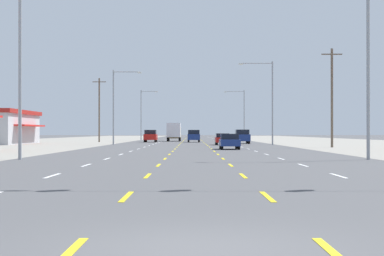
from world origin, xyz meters
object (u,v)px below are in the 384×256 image
object	(u,v)px
suv_far_left_far	(150,136)
box_truck_inner_left_farther	(174,131)
suv_center_turn_midfar	(194,136)
suv_far_right_mid	(242,136)
sedan_inner_right_near	(222,139)
streetlight_left_row_2	(142,112)
streetlight_right_row_2	(242,111)
streetlight_left_row_0	(28,55)
streetlight_left_row_1	(116,102)
streetlight_right_row_0	(362,57)
sedan_inner_right_nearest	(229,141)
streetlight_right_row_1	(269,97)

from	to	relation	value
suv_far_left_far	box_truck_inner_left_farther	size ratio (longest dim) A/B	0.68
suv_center_turn_midfar	box_truck_inner_left_farther	distance (m)	11.46
suv_far_left_far	suv_far_right_mid	bearing A→B (deg)	-45.35
sedan_inner_right_near	streetlight_left_row_2	distance (m)	46.63
sedan_inner_right_near	streetlight_right_row_2	size ratio (longest dim) A/B	0.45
suv_far_right_mid	streetlight_left_row_0	bearing A→B (deg)	-107.62
suv_far_right_mid	suv_center_turn_midfar	distance (m)	14.92
box_truck_inner_left_farther	streetlight_left_row_1	bearing A→B (deg)	-101.20
suv_far_right_mid	suv_center_turn_midfar	world-z (taller)	same
streetlight_left_row_1	suv_center_turn_midfar	bearing A→B (deg)	65.28
suv_center_turn_midfar	box_truck_inner_left_farther	size ratio (longest dim) A/B	0.68
box_truck_inner_left_farther	streetlight_right_row_2	size ratio (longest dim) A/B	0.73
suv_center_turn_midfar	streetlight_left_row_0	distance (m)	66.49
suv_far_left_far	streetlight_left_row_1	xyz separation A→B (m)	(-2.94, -22.26, 4.47)
streetlight_right_row_0	suv_far_right_mid	bearing A→B (deg)	93.14
streetlight_right_row_2	sedan_inner_right_nearest	bearing A→B (deg)	-95.57
suv_center_turn_midfar	streetlight_left_row_1	xyz separation A→B (m)	(-9.96, -21.64, 4.47)
streetlight_right_row_2	suv_far_right_mid	bearing A→B (deg)	-94.56
streetlight_left_row_0	streetlight_left_row_2	xyz separation A→B (m)	(-0.16, 87.86, -0.45)
sedan_inner_right_nearest	streetlight_right_row_1	xyz separation A→B (m)	(6.33, 21.24, 5.40)
suv_center_turn_midfar	streetlight_left_row_2	world-z (taller)	streetlight_left_row_2
streetlight_left_row_0	suv_far_right_mid	bearing A→B (deg)	72.38
box_truck_inner_left_farther	suv_center_turn_midfar	bearing A→B (deg)	-72.05
sedan_inner_right_nearest	suv_far_left_far	bearing A→B (deg)	103.26
box_truck_inner_left_farther	streetlight_right_row_2	distance (m)	17.81
suv_far_right_mid	suv_center_turn_midfar	xyz separation A→B (m)	(-6.75, 13.31, 0.00)
suv_center_turn_midfar	streetlight_left_row_2	bearing A→B (deg)	114.19
streetlight_right_row_0	suv_center_turn_midfar	bearing A→B (deg)	98.34
streetlight_right_row_1	sedan_inner_right_near	bearing A→B (deg)	-176.15
suv_center_turn_midfar	suv_far_left_far	bearing A→B (deg)	174.91
sedan_inner_right_near	suv_center_turn_midfar	world-z (taller)	suv_center_turn_midfar
suv_far_right_mid	streetlight_right_row_2	world-z (taller)	streetlight_right_row_2
streetlight_right_row_0	streetlight_left_row_1	distance (m)	48.10
streetlight_left_row_1	suv_far_left_far	bearing A→B (deg)	82.47
streetlight_left_row_1	suv_far_right_mid	bearing A→B (deg)	26.50
streetlight_right_row_1	sedan_inner_right_nearest	bearing A→B (deg)	-106.59
sedan_inner_right_near	box_truck_inner_left_farther	world-z (taller)	box_truck_inner_left_farther
suv_center_turn_midfar	suv_far_left_far	distance (m)	7.04
box_truck_inner_left_farther	streetlight_left_row_0	distance (m)	76.82
sedan_inner_right_nearest	suv_far_left_far	world-z (taller)	suv_far_left_far
suv_center_turn_midfar	streetlight_left_row_2	size ratio (longest dim) A/B	0.49
sedan_inner_right_near	streetlight_right_row_2	distance (m)	45.01
sedan_inner_right_nearest	streetlight_left_row_1	size ratio (longest dim) A/B	0.47
suv_far_right_mid	streetlight_right_row_1	world-z (taller)	streetlight_right_row_1
streetlight_right_row_2	streetlight_left_row_2	bearing A→B (deg)	180.00
sedan_inner_right_near	suv_far_right_mid	bearing A→B (deg)	70.07
suv_far_left_far	streetlight_left_row_0	world-z (taller)	streetlight_left_row_0
streetlight_left_row_2	box_truck_inner_left_farther	bearing A→B (deg)	-60.37
streetlight_right_row_1	streetlight_left_row_2	xyz separation A→B (m)	(-19.58, 43.93, -0.51)
suv_far_right_mid	box_truck_inner_left_farther	size ratio (longest dim) A/B	0.68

